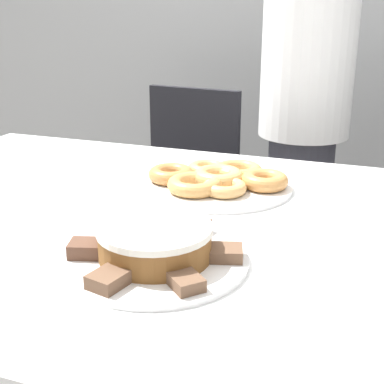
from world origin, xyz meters
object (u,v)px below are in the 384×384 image
office_chair_left (178,208)px  plate_cake (155,259)px  plate_donuts (218,186)px  person_standing (304,118)px  frosted_cake (155,241)px

office_chair_left → plate_cake: (0.39, -1.10, 0.36)m
plate_cake → plate_donuts: bearing=92.1°
person_standing → plate_donuts: (-0.11, -0.66, -0.05)m
person_standing → frosted_cake: (-0.09, -1.09, -0.02)m
office_chair_left → plate_donuts: 0.85m
office_chair_left → frosted_cake: 1.23m
plate_donuts → person_standing: bearing=80.8°
person_standing → office_chair_left: size_ratio=1.76×
frosted_cake → plate_donuts: bearing=92.1°
plate_cake → frosted_cake: bearing=0.0°
person_standing → office_chair_left: (-0.48, 0.02, -0.41)m
office_chair_left → frosted_cake: office_chair_left is taller
person_standing → office_chair_left: person_standing is taller
office_chair_left → plate_cake: 1.22m
person_standing → plate_cake: (-0.09, -1.09, -0.05)m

